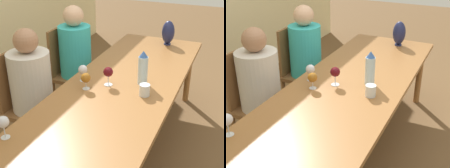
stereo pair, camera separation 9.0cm
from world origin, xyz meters
The scene contains 13 objects.
ground_plane centered at (0.00, 0.00, 0.00)m, with size 14.00×14.00×0.00m, color brown.
dining_table centered at (0.00, 0.00, 0.66)m, with size 2.85×0.92×0.73m.
water_bottle centered at (0.13, -0.15, 0.87)m, with size 0.08×0.08×0.29m.
water_tumbler centered at (-0.06, -0.23, 0.77)m, with size 0.08×0.08×0.09m.
vase centered at (1.21, -0.10, 0.87)m, with size 0.14×0.14×0.27m.
wine_glass_0 centered at (0.00, 0.10, 0.84)m, with size 0.08×0.08×0.16m.
wine_glass_1 centered at (-0.14, 0.24, 0.82)m, with size 0.08×0.08×0.14m.
wine_glass_2 centered at (-0.93, 0.40, 0.84)m, with size 0.08×0.08×0.15m.
wine_glass_3 centered at (-0.01, 0.33, 0.83)m, with size 0.08×0.08×0.14m.
chair_near centered at (-0.18, 0.83, 0.51)m, with size 0.44×0.44×0.96m.
chair_far centered at (0.61, 0.83, 0.51)m, with size 0.44×0.44×0.96m.
person_near centered at (-0.18, 0.74, 0.63)m, with size 0.36×0.36×1.18m.
person_far centered at (0.61, 0.74, 0.65)m, with size 0.34×0.34×1.21m.
Camera 2 is at (-2.11, -0.91, 1.88)m, focal length 50.00 mm.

